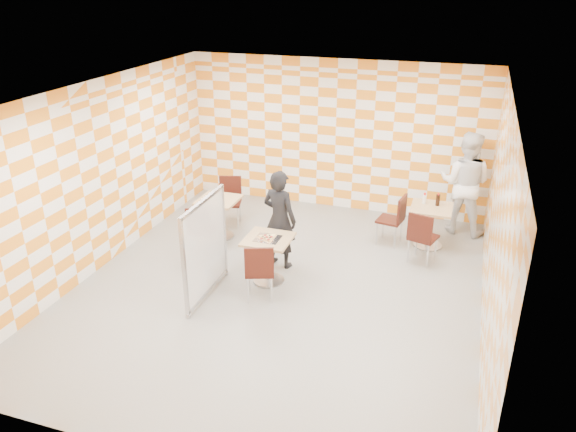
% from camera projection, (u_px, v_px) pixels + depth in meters
% --- Properties ---
extents(room_shell, '(7.00, 7.00, 7.00)m').
position_uv_depth(room_shell, '(289.00, 186.00, 8.55)').
color(room_shell, gray).
rests_on(room_shell, ground).
extents(main_table, '(0.70, 0.70, 0.75)m').
position_uv_depth(main_table, '(268.00, 252.00, 8.68)').
color(main_table, tan).
rests_on(main_table, ground).
extents(second_table, '(0.70, 0.70, 0.75)m').
position_uv_depth(second_table, '(430.00, 220.00, 9.81)').
color(second_table, tan).
rests_on(second_table, ground).
extents(empty_table, '(0.70, 0.70, 0.75)m').
position_uv_depth(empty_table, '(219.00, 211.00, 10.15)').
color(empty_table, tan).
rests_on(empty_table, ground).
extents(chair_main_front, '(0.54, 0.55, 0.92)m').
position_uv_depth(chair_main_front, '(259.00, 268.00, 8.14)').
color(chair_main_front, '#35110A').
rests_on(chair_main_front, ground).
extents(chair_second_front, '(0.53, 0.53, 0.92)m').
position_uv_depth(chair_second_front, '(422.00, 234.00, 9.19)').
color(chair_second_front, '#35110A').
rests_on(chair_second_front, ground).
extents(chair_second_side, '(0.50, 0.49, 0.92)m').
position_uv_depth(chair_second_side, '(395.00, 216.00, 9.86)').
color(chair_second_side, '#35110A').
rests_on(chair_second_side, ground).
extents(chair_empty_near, '(0.48, 0.49, 0.92)m').
position_uv_depth(chair_empty_near, '(201.00, 228.00, 9.42)').
color(chair_empty_near, '#35110A').
rests_on(chair_empty_near, ground).
extents(chair_empty_far, '(0.52, 0.53, 0.92)m').
position_uv_depth(chair_empty_far, '(230.00, 197.00, 10.72)').
color(chair_empty_far, '#35110A').
rests_on(chair_empty_far, ground).
extents(partition, '(0.08, 1.38, 1.55)m').
position_uv_depth(partition, '(205.00, 248.00, 8.19)').
color(partition, white).
rests_on(partition, ground).
extents(man_dark, '(0.68, 0.53, 1.65)m').
position_uv_depth(man_dark, '(280.00, 219.00, 9.06)').
color(man_dark, black).
rests_on(man_dark, ground).
extents(man_white, '(1.05, 0.88, 1.92)m').
position_uv_depth(man_white, '(465.00, 183.00, 10.21)').
color(man_white, white).
rests_on(man_white, ground).
extents(pizza_on_foil, '(0.40, 0.40, 0.04)m').
position_uv_depth(pizza_on_foil, '(268.00, 238.00, 8.56)').
color(pizza_on_foil, silver).
rests_on(pizza_on_foil, main_table).
extents(sport_bottle, '(0.06, 0.06, 0.20)m').
position_uv_depth(sport_bottle, '(424.00, 199.00, 9.83)').
color(sport_bottle, white).
rests_on(sport_bottle, second_table).
extents(soda_bottle, '(0.07, 0.07, 0.23)m').
position_uv_depth(soda_bottle, '(438.00, 200.00, 9.74)').
color(soda_bottle, black).
rests_on(soda_bottle, second_table).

